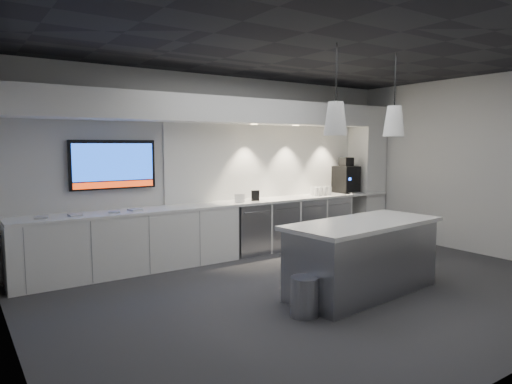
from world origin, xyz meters
TOP-DOWN VIEW (x-y plane):
  - floor at (0.00, 0.00)m, footprint 7.00×7.00m
  - ceiling at (0.00, 0.00)m, footprint 7.00×7.00m
  - wall_back at (0.00, 2.50)m, footprint 7.00×0.00m
  - wall_left at (-3.50, 0.00)m, footprint 0.00×7.00m
  - wall_right at (3.50, 0.00)m, footprint 0.00×7.00m
  - back_counter at (0.00, 2.17)m, footprint 6.80×0.65m
  - left_base_cabinets at (-1.75, 2.17)m, footprint 3.30×0.63m
  - fridge_unit_a at (0.25, 2.17)m, footprint 0.60×0.61m
  - fridge_unit_b at (0.88, 2.17)m, footprint 0.60×0.61m
  - fridge_unit_c at (1.51, 2.17)m, footprint 0.60×0.61m
  - fridge_unit_d at (2.14, 2.17)m, footprint 0.60×0.61m
  - backsplash at (1.20, 2.48)m, footprint 4.60×0.03m
  - soffit at (0.00, 2.20)m, footprint 6.90×0.60m
  - column at (3.20, 2.20)m, footprint 0.55×0.55m
  - wall_tv at (-1.90, 2.45)m, footprint 1.25×0.07m
  - island at (0.32, -0.39)m, footprint 2.22×1.12m
  - bin at (-0.79, -0.59)m, footprint 0.31×0.31m
  - coffee_machine at (2.62, 2.20)m, footprint 0.40×0.56m
  - sign_black at (0.38, 2.11)m, footprint 0.14×0.06m
  - sign_white at (0.05, 2.07)m, footprint 0.18×0.03m
  - cup_cluster at (1.88, 2.11)m, footprint 0.40×0.19m
  - tray_a at (-2.95, 2.14)m, footprint 0.19×0.19m
  - tray_b at (-2.53, 2.12)m, footprint 0.17×0.17m
  - tray_c at (-2.01, 2.11)m, footprint 0.20×0.20m
  - tray_d at (-1.70, 2.14)m, footprint 0.19×0.19m
  - pendant_left at (-0.19, -0.39)m, footprint 0.27×0.27m
  - pendant_right at (0.83, -0.39)m, footprint 0.27×0.27m

SIDE VIEW (x-z plane):
  - floor at x=0.00m, z-range 0.00..0.00m
  - bin at x=-0.79m, z-range 0.00..0.43m
  - fridge_unit_a at x=0.25m, z-range 0.00..0.85m
  - fridge_unit_b at x=0.88m, z-range 0.00..0.85m
  - fridge_unit_c at x=1.51m, z-range 0.00..0.85m
  - fridge_unit_d at x=2.14m, z-range 0.00..0.85m
  - left_base_cabinets at x=-1.75m, z-range 0.00..0.86m
  - island at x=0.32m, z-range 0.00..0.91m
  - back_counter at x=0.00m, z-range 0.86..0.90m
  - tray_a at x=-2.95m, z-range 0.90..0.92m
  - tray_b at x=-2.53m, z-range 0.90..0.92m
  - tray_c at x=-2.01m, z-range 0.90..0.92m
  - tray_d at x=-1.70m, z-range 0.90..0.92m
  - sign_white at x=0.05m, z-range 0.90..1.04m
  - cup_cluster at x=1.88m, z-range 0.90..1.06m
  - sign_black at x=0.38m, z-range 0.90..1.08m
  - coffee_machine at x=2.62m, z-range 0.84..1.53m
  - column at x=3.20m, z-range 0.00..2.60m
  - wall_back at x=0.00m, z-range -2.00..5.00m
  - wall_left at x=-3.50m, z-range -2.00..5.00m
  - wall_right at x=3.50m, z-range -2.00..5.00m
  - backsplash at x=1.20m, z-range 0.90..2.20m
  - wall_tv at x=-1.90m, z-range 1.20..1.92m
  - pendant_left at x=-0.19m, z-range 1.61..2.70m
  - pendant_right at x=0.83m, z-range 1.61..2.70m
  - soffit at x=0.00m, z-range 2.20..2.60m
  - ceiling at x=0.00m, z-range 3.00..3.00m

